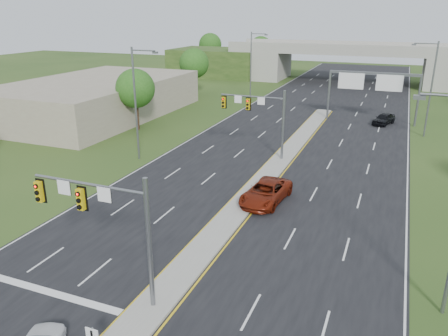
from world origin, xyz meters
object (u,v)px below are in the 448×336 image
Objects in this scene: sign_gantry at (372,83)px; car_far_c at (384,119)px; overpass at (351,65)px; signal_mast_near at (107,216)px; signal_mast_far at (261,112)px; car_far_a at (266,192)px.

sign_gantry is 4.92m from car_far_c.
overpass is (-6.68, 35.08, -1.69)m from sign_gantry.
signal_mast_near is at bearing -84.68° from car_far_c.
signal_mast_far is at bearing -100.14° from car_far_c.
car_far_a is (1.50, -65.46, -2.73)m from overpass.
signal_mast_near is at bearing -101.25° from sign_gantry.
sign_gantry is at bearing -174.17° from car_far_c.
signal_mast_near is 25.00m from signal_mast_far.
overpass is 36.70m from car_far_c.
overpass is 13.80× the size of car_far_a.
signal_mast_near is 1.00× the size of signal_mast_far.
signal_mast_far reaches higher than car_far_a.
car_far_c is at bearing -76.28° from overpass.
overpass reaches higher than car_far_a.
signal_mast_far is 21.91m from sign_gantry.
signal_mast_far is 0.09× the size of overpass.
car_far_c is (10.94, 44.52, -3.96)m from signal_mast_near.
signal_mast_far is 55.13m from overpass.
sign_gantry is 0.14× the size of overpass.
sign_gantry is 2.66× the size of car_far_c.
car_far_a is at bearing -70.08° from signal_mast_far.
car_far_c is (7.18, 29.91, -0.06)m from car_far_a.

